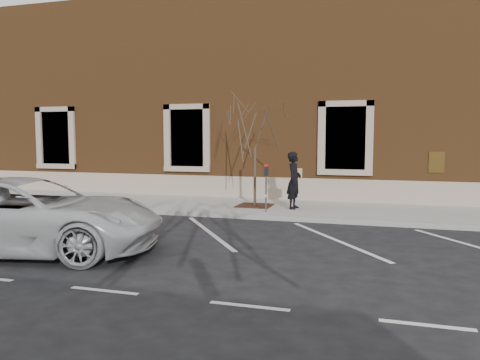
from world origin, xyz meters
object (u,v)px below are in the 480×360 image
(man, at_px, (294,180))
(sapling, at_px, (255,131))
(parking_meter, at_px, (266,179))
(white_truck, at_px, (27,215))

(man, relative_size, sapling, 0.51)
(man, height_order, sapling, sapling)
(man, relative_size, parking_meter, 1.25)
(white_truck, bearing_deg, sapling, -38.35)
(sapling, relative_size, white_truck, 0.62)
(sapling, distance_m, white_truck, 7.77)
(man, distance_m, white_truck, 8.05)
(man, height_order, parking_meter, man)
(parking_meter, height_order, white_truck, parking_meter)
(white_truck, bearing_deg, man, -47.66)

